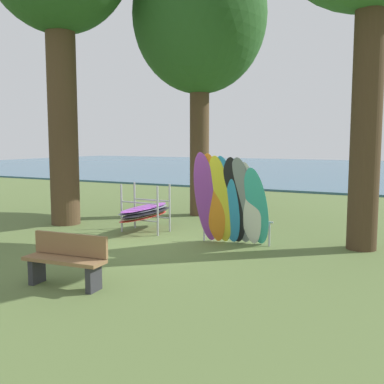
{
  "coord_description": "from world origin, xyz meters",
  "views": [
    {
      "loc": [
        5.27,
        -8.55,
        2.36
      ],
      "look_at": [
        0.14,
        1.42,
        1.1
      ],
      "focal_mm": 42.55,
      "sensor_mm": 36.0,
      "label": 1
    }
  ],
  "objects_px": {
    "leaning_board_pile": "(230,202)",
    "park_bench": "(66,259)",
    "tree_mid_behind": "(200,18)",
    "board_storage_rack": "(145,212)"
  },
  "relations": [
    {
      "from": "leaning_board_pile",
      "to": "park_bench",
      "type": "xyz_separation_m",
      "value": [
        -1.28,
        -3.84,
        -0.56
      ]
    },
    {
      "from": "leaning_board_pile",
      "to": "park_bench",
      "type": "distance_m",
      "value": 4.09
    },
    {
      "from": "tree_mid_behind",
      "to": "leaning_board_pile",
      "type": "distance_m",
      "value": 6.75
    },
    {
      "from": "board_storage_rack",
      "to": "leaning_board_pile",
      "type": "bearing_deg",
      "value": -11.59
    },
    {
      "from": "tree_mid_behind",
      "to": "leaning_board_pile",
      "type": "relative_size",
      "value": 4.01
    },
    {
      "from": "tree_mid_behind",
      "to": "board_storage_rack",
      "type": "distance_m",
      "value": 6.37
    },
    {
      "from": "tree_mid_behind",
      "to": "leaning_board_pile",
      "type": "bearing_deg",
      "value": -54.68
    },
    {
      "from": "tree_mid_behind",
      "to": "board_storage_rack",
      "type": "bearing_deg",
      "value": -91.01
    },
    {
      "from": "leaning_board_pile",
      "to": "board_storage_rack",
      "type": "xyz_separation_m",
      "value": [
        -2.61,
        0.54,
        -0.48
      ]
    },
    {
      "from": "tree_mid_behind",
      "to": "board_storage_rack",
      "type": "height_order",
      "value": "tree_mid_behind"
    }
  ]
}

